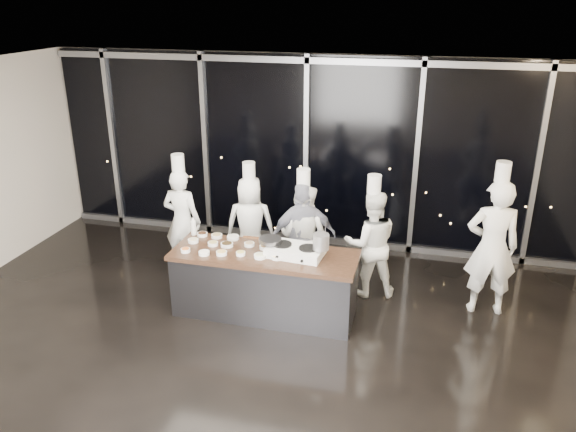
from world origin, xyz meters
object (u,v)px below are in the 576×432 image
Objects in this scene: stove at (295,251)px; frying_pan at (270,240)px; guest at (303,237)px; demo_counter at (265,283)px; chef_right at (371,243)px; chef_center at (303,236)px; chef_side at (492,247)px; stock_pot at (321,242)px; chef_left at (250,224)px; chef_far_left at (182,220)px.

stove is 1.42× the size of frying_pan.
demo_counter is at bearing 46.06° from guest.
chef_right reaches higher than stove.
frying_pan is 0.91m from chef_center.
chef_side is (1.60, -0.09, 0.17)m from chef_right.
chef_side reaches higher than demo_counter.
chef_center is at bearing -16.03° from chef_right.
stock_pot is at bearing 95.72° from guest.
guest is (0.29, 0.74, -0.25)m from frying_pan.
chef_right is at bearing 163.59° from guest.
frying_pan is at bearing 106.60° from chef_left.
stove is (0.41, 0.04, 0.51)m from demo_counter.
chef_side is at bearing 158.48° from guest.
demo_counter is at bearing 153.24° from chef_far_left.
chef_right is at bearing 158.31° from chef_left.
chef_side reaches higher than chef_left.
stock_pot is (0.34, -0.03, 0.18)m from stove.
chef_far_left is 1.04m from chef_left.
stove is 2.18m from chef_far_left.
chef_far_left is at bearing 158.70° from stock_pot.
chef_far_left is 1.90m from chef_center.
demo_counter is 0.95m from guest.
chef_side is at bearing 160.85° from chef_left.
chef_left is at bearing 124.92° from frying_pan.
frying_pan is at bearing 85.01° from chef_center.
stock_pot is 1.81m from chef_left.
stock_pot is (0.70, -0.06, 0.08)m from frying_pan.
chef_right is (0.96, 0.08, -0.02)m from guest.
chef_right reaches higher than frying_pan.
stove reaches higher than demo_counter.
stove is at bearing 108.88° from chef_center.
demo_counter is at bearing -120.14° from frying_pan.
chef_side is (3.48, -0.38, 0.18)m from chef_left.
frying_pan is 0.30× the size of chef_center.
chef_side reaches higher than chef_right.
chef_right reaches higher than demo_counter.
chef_center reaches higher than stock_pot.
chef_far_left is (-1.99, 0.88, -0.11)m from stove.
stove is at bearing 0.38° from frying_pan.
demo_counter is 1.36m from chef_left.
chef_far_left is (-2.34, 0.91, -0.29)m from stock_pot.
chef_center is 1.11× the size of guest.
frying_pan is at bearing 17.47° from chef_right.
frying_pan is (-0.36, 0.03, 0.10)m from stove.
chef_side is at bearing -178.07° from chef_far_left.
guest is 0.90× the size of chef_right.
chef_left is 0.94m from chef_center.
chef_left is (-1.33, 1.18, -0.36)m from stock_pot.
chef_center is at bearing 77.72° from frying_pan.
chef_far_left is at bearing 2.04° from chef_left.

